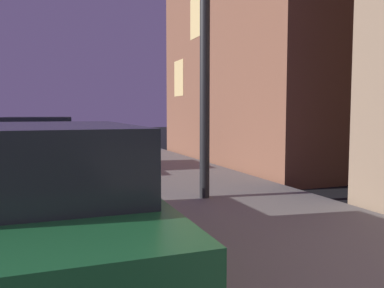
{
  "coord_description": "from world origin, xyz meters",
  "views": [
    {
      "loc": [
        2.88,
        0.07,
        1.53
      ],
      "look_at": [
        4.06,
        3.12,
        1.27
      ],
      "focal_mm": 36.73,
      "sensor_mm": 36.0,
      "label": 1
    }
  ],
  "objects": [
    {
      "name": "car_blue",
      "position": [
        2.85,
        10.54,
        0.7
      ],
      "size": [
        2.12,
        4.13,
        1.43
      ],
      "color": "navy",
      "rests_on": "ground"
    },
    {
      "name": "car_green",
      "position": [
        2.85,
        3.83,
        0.72
      ],
      "size": [
        2.05,
        4.38,
        1.43
      ],
      "color": "#19592D",
      "rests_on": "ground"
    }
  ]
}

